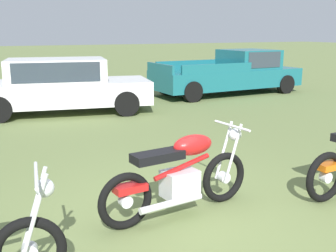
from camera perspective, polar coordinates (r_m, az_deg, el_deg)
The scene contains 4 objects.
ground_plane at distance 4.79m, azimuth 3.01°, elevation -13.21°, with size 120.00×120.00×0.00m, color olive.
motorcycle_red at distance 4.80m, azimuth 1.75°, elevation -6.91°, with size 2.03×0.67×1.02m.
car_white at distance 11.05m, azimuth -14.79°, elevation 5.82°, with size 4.71×2.55×1.43m.
pickup_truck_teal at distance 14.34m, azimuth 9.12°, elevation 7.50°, with size 5.24×2.07×1.49m.
Camera 1 is at (-2.11, -3.74, 2.13)m, focal length 43.57 mm.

